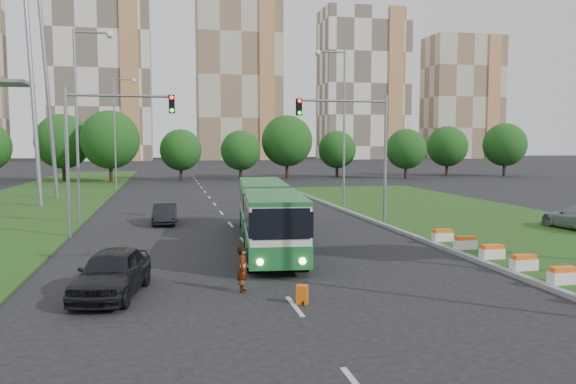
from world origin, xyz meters
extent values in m
plane|color=black|center=(0.00, 0.00, 0.00)|extent=(360.00, 360.00, 0.00)
cube|color=#1E4614|center=(13.00, 8.00, 0.07)|extent=(14.00, 60.00, 0.15)
cube|color=gray|center=(6.05, 8.00, 0.09)|extent=(0.30, 60.00, 0.18)
cube|color=#1E4614|center=(-18.00, 25.00, 0.05)|extent=(12.00, 110.00, 0.10)
cylinder|color=gray|center=(6.40, 10.00, 4.00)|extent=(0.20, 0.20, 8.00)
cylinder|color=gray|center=(3.65, 10.00, 7.60)|extent=(5.50, 0.14, 0.14)
cube|color=black|center=(0.90, 10.00, 7.20)|extent=(0.32, 0.32, 1.00)
cylinder|color=gray|center=(-12.00, 9.00, 4.00)|extent=(0.20, 0.20, 8.00)
cylinder|color=gray|center=(-9.25, 9.00, 7.60)|extent=(5.50, 0.14, 0.14)
cube|color=black|center=(-6.50, 9.00, 7.20)|extent=(0.32, 0.32, 1.00)
cube|color=silver|center=(-25.00, 150.00, 26.00)|extent=(28.00, 15.00, 52.00)
cube|color=#BFB299|center=(15.00, 150.00, 25.00)|extent=(25.00, 15.00, 50.00)
cube|color=silver|center=(55.00, 150.00, 23.50)|extent=(27.00, 15.00, 47.00)
cube|color=#BFB299|center=(90.00, 150.00, 20.00)|extent=(24.00, 14.00, 40.00)
cube|color=beige|center=(-2.01, 0.52, 1.62)|extent=(2.32, 6.41, 2.51)
cube|color=beige|center=(-2.01, 8.74, 1.62)|extent=(2.32, 7.80, 2.51)
cylinder|color=black|center=(-2.01, 4.28, 1.58)|extent=(2.32, 1.16, 2.32)
cube|color=#1B602B|center=(-2.01, 0.52, 0.79)|extent=(2.40, 6.45, 0.88)
cube|color=#1B602B|center=(-2.01, 8.74, 0.79)|extent=(2.40, 7.84, 0.88)
cube|color=black|center=(-2.01, 0.52, 2.04)|extent=(2.40, 6.45, 0.97)
cube|color=black|center=(-2.01, 8.74, 2.04)|extent=(2.40, 7.84, 0.97)
imported|color=black|center=(-8.67, -3.52, 0.79)|extent=(2.72, 4.91, 1.58)
imported|color=black|center=(-7.01, 13.26, 0.64)|extent=(1.56, 3.98, 1.29)
imported|color=gray|center=(-4.35, -3.96, 0.78)|extent=(0.51, 0.65, 1.57)
cube|color=#E45E0C|center=(-2.71, -5.79, 0.30)|extent=(0.35, 0.30, 0.60)
cylinder|color=black|center=(-2.71, -5.94, 0.07)|extent=(0.04, 0.14, 0.14)
camera|label=1|loc=(-6.81, -22.66, 5.07)|focal=35.00mm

